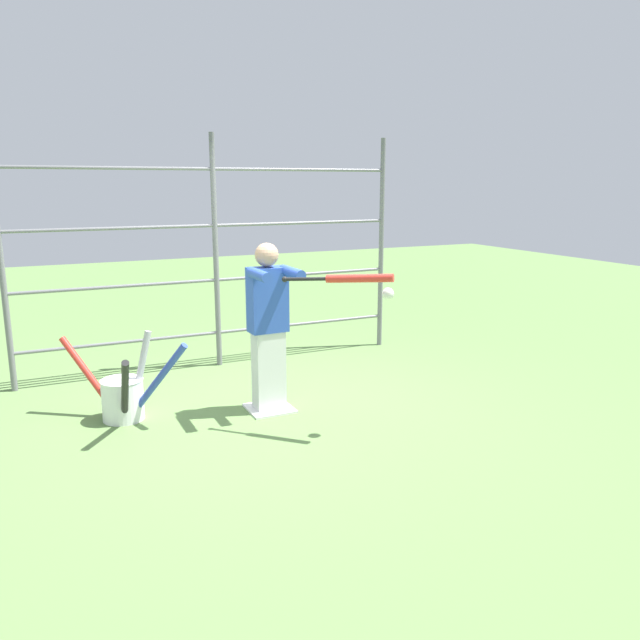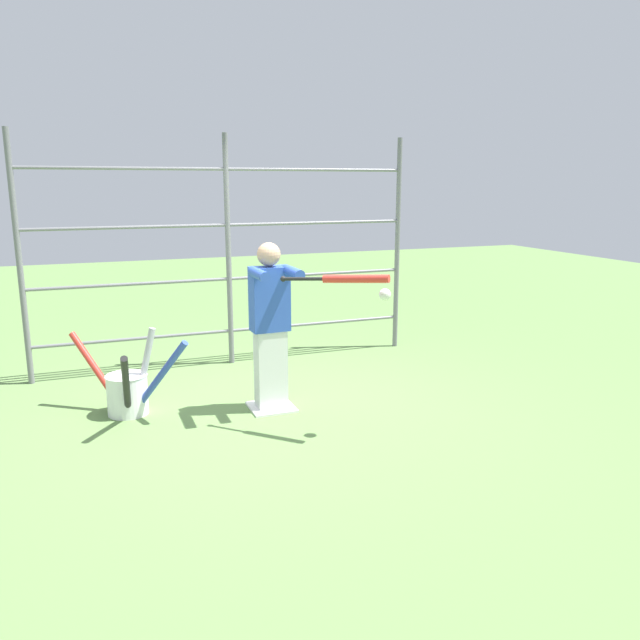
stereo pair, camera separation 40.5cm
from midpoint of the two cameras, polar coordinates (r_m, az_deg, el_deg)
ground_plane at (r=5.83m, az=-2.47°, el=-8.07°), size 24.00×24.00×0.00m
home_plate at (r=5.83m, az=-2.47°, el=-7.98°), size 0.40×0.40×0.02m
fence_backstop at (r=7.04m, az=-6.74°, el=6.18°), size 4.31×0.06×2.57m
batter at (r=5.58m, az=-2.50°, el=-0.13°), size 0.39×0.52×1.53m
baseball_bat_swinging at (r=4.93m, az=4.79°, el=3.76°), size 0.70×0.68×0.11m
softball_in_flight at (r=4.99m, az=8.28°, el=2.30°), size 0.10×0.10×0.10m
bat_bucket at (r=5.81m, az=-15.23°, el=-6.27°), size 0.98×1.15×0.79m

